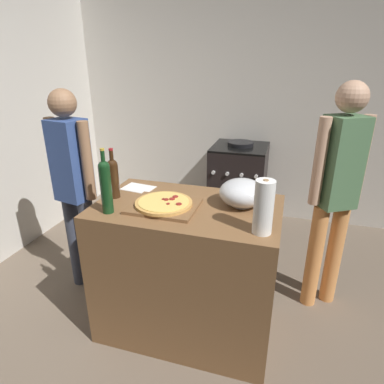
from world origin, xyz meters
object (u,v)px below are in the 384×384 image
at_px(wine_bottle_green, 113,177).
at_px(person_in_stripes, 74,183).
at_px(paper_towel_roll, 264,207).
at_px(mixing_bowl, 242,193).
at_px(pizza, 164,203).
at_px(person_in_red, 336,187).
at_px(wine_bottle_amber, 106,185).
at_px(stove, 238,186).

bearing_deg(wine_bottle_green, person_in_stripes, 156.83).
bearing_deg(paper_towel_roll, mixing_bowl, 116.56).
bearing_deg(pizza, paper_towel_roll, -13.27).
xyz_separation_m(wine_bottle_green, person_in_red, (1.38, 0.54, -0.12)).
bearing_deg(mixing_bowl, pizza, -160.07).
height_order(paper_towel_roll, wine_bottle_amber, wine_bottle_amber).
relative_size(paper_towel_roll, wine_bottle_green, 0.89).
bearing_deg(stove, wine_bottle_amber, -104.57).
relative_size(mixing_bowl, person_in_stripes, 0.18).
bearing_deg(person_in_stripes, pizza, -17.37).
height_order(wine_bottle_amber, wine_bottle_green, wine_bottle_amber).
xyz_separation_m(mixing_bowl, paper_towel_roll, (0.15, -0.30, 0.06)).
distance_m(pizza, wine_bottle_green, 0.38).
height_order(wine_bottle_amber, stove, wine_bottle_amber).
distance_m(wine_bottle_amber, person_in_stripes, 0.69).
distance_m(mixing_bowl, person_in_stripes, 1.26).
distance_m(paper_towel_roll, wine_bottle_amber, 0.88).
relative_size(mixing_bowl, person_in_red, 0.17).
bearing_deg(mixing_bowl, stove, 99.21).
bearing_deg(wine_bottle_amber, stove, 75.43).
bearing_deg(person_in_red, paper_towel_roll, -119.99).
bearing_deg(paper_towel_roll, person_in_red, 60.01).
bearing_deg(person_in_stripes, person_in_red, 10.68).
relative_size(wine_bottle_green, person_in_stripes, 0.20).
relative_size(mixing_bowl, paper_towel_roll, 0.96).
xyz_separation_m(mixing_bowl, wine_bottle_green, (-0.80, -0.10, 0.06)).
bearing_deg(person_in_red, pizza, -149.55).
relative_size(stove, person_in_red, 0.58).
bearing_deg(stove, person_in_red, -53.10).
bearing_deg(pizza, mixing_bowl, 19.93).
distance_m(paper_towel_roll, wine_bottle_green, 0.97).
bearing_deg(wine_bottle_green, mixing_bowl, 7.01).
bearing_deg(pizza, wine_bottle_green, 170.36).
height_order(pizza, stove, pizza).
relative_size(pizza, person_in_stripes, 0.22).
xyz_separation_m(wine_bottle_amber, wine_bottle_green, (-0.07, 0.21, -0.03)).
height_order(mixing_bowl, person_in_stripes, person_in_stripes).
bearing_deg(wine_bottle_green, pizza, -9.64).
relative_size(paper_towel_roll, person_in_red, 0.18).
relative_size(wine_bottle_green, person_in_red, 0.20).
xyz_separation_m(person_in_stripes, person_in_red, (1.83, 0.34, 0.04)).
bearing_deg(person_in_red, stove, 126.90).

